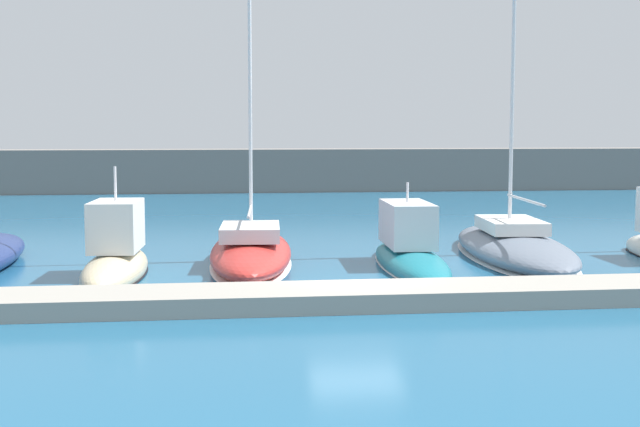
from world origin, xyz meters
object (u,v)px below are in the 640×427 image
(motorboat_teal_fifth, at_px, (410,250))
(sailboat_slate_sixth, at_px, (513,245))
(sailboat_red_fourth, at_px, (251,251))
(motorboat_sand_third, at_px, (116,257))

(motorboat_teal_fifth, bearing_deg, sailboat_slate_sixth, -66.48)
(sailboat_red_fourth, xyz_separation_m, motorboat_teal_fifth, (4.99, -1.22, 0.11))
(sailboat_red_fourth, height_order, sailboat_slate_sixth, sailboat_slate_sixth)
(motorboat_sand_third, xyz_separation_m, sailboat_red_fourth, (4.08, 2.08, -0.17))
(motorboat_teal_fifth, relative_size, sailboat_slate_sixth, 0.43)
(sailboat_red_fourth, relative_size, motorboat_teal_fifth, 1.93)
(motorboat_teal_fifth, bearing_deg, sailboat_red_fourth, 78.39)
(sailboat_red_fourth, bearing_deg, motorboat_sand_third, 120.65)
(motorboat_sand_third, bearing_deg, motorboat_teal_fifth, -81.09)
(sailboat_red_fourth, bearing_deg, motorboat_teal_fifth, -100.10)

